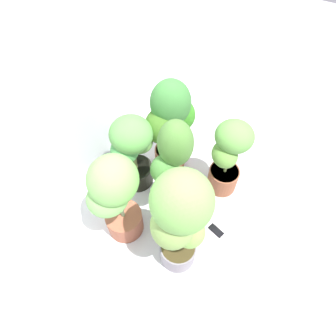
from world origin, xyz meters
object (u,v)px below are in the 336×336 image
at_px(potted_plant_back_right, 170,121).
at_px(potted_plant_back_left, 115,196).
at_px(potted_plant_center, 173,169).
at_px(potted_plant_front_right, 228,157).
at_px(potted_plant_front_left, 181,219).
at_px(potted_plant_back_center, 133,149).
at_px(cell_phone, 216,231).

bearing_deg(potted_plant_back_right, potted_plant_back_left, 179.35).
distance_m(potted_plant_center, potted_plant_front_right, 0.47).
relative_size(potted_plant_back_left, potted_plant_front_right, 1.13).
height_order(potted_plant_front_left, potted_plant_center, potted_plant_front_left).
bearing_deg(potted_plant_front_left, potted_plant_back_center, 54.90).
height_order(potted_plant_back_right, potted_plant_front_left, potted_plant_front_left).
bearing_deg(potted_plant_back_left, potted_plant_center, -37.68).
xyz_separation_m(potted_plant_back_right, potted_plant_front_left, (-0.69, -0.43, 0.10)).
xyz_separation_m(potted_plant_back_right, potted_plant_back_center, (-0.29, 0.15, -0.10)).
distance_m(potted_plant_center, potted_plant_back_left, 0.39).
distance_m(potted_plant_center, cell_phone, 0.65).
height_order(potted_plant_back_right, potted_plant_back_left, potted_plant_back_right).
bearing_deg(potted_plant_back_center, potted_plant_front_left, -125.10).
xyz_separation_m(potted_plant_back_center, potted_plant_center, (-0.11, -0.37, 0.14)).
relative_size(potted_plant_front_left, potted_plant_back_center, 1.44).
xyz_separation_m(potted_plant_front_left, potted_plant_back_center, (0.41, 0.58, -0.19)).
height_order(potted_plant_front_left, potted_plant_back_center, potted_plant_front_left).
relative_size(potted_plant_center, cell_phone, 5.80).
xyz_separation_m(potted_plant_back_right, potted_plant_center, (-0.39, -0.23, 0.04)).
bearing_deg(cell_phone, potted_plant_back_center, 99.74).
bearing_deg(cell_phone, potted_plant_back_right, 74.48).
distance_m(potted_plant_back_right, potted_plant_front_right, 0.48).
relative_size(potted_plant_back_right, potted_plant_front_right, 1.20).
height_order(potted_plant_back_right, potted_plant_center, potted_plant_center).
relative_size(potted_plant_back_right, potted_plant_front_left, 0.87).
distance_m(potted_plant_front_left, potted_plant_front_right, 0.70).
bearing_deg(cell_phone, potted_plant_front_left, 169.88).
bearing_deg(potted_plant_back_center, potted_plant_front_right, -67.26).
xyz_separation_m(potted_plant_front_left, potted_plant_back_left, (-0.00, 0.44, -0.12)).
height_order(potted_plant_back_center, potted_plant_center, potted_plant_center).
bearing_deg(potted_plant_center, potted_plant_back_left, 142.32).
height_order(potted_plant_back_center, potted_plant_front_right, potted_plant_front_right).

